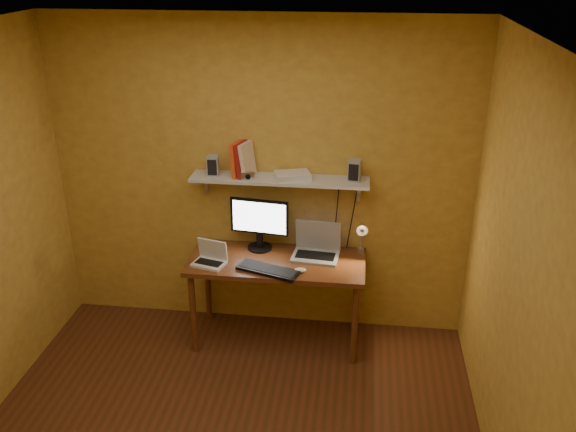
# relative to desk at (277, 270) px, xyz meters

# --- Properties ---
(room) EXTENTS (3.44, 3.24, 2.64)m
(room) POSITION_rel_desk_xyz_m (-0.17, -1.28, 0.64)
(room) COLOR #592A17
(room) RESTS_ON ground
(desk) EXTENTS (1.40, 0.60, 0.75)m
(desk) POSITION_rel_desk_xyz_m (0.00, 0.00, 0.00)
(desk) COLOR brown
(desk) RESTS_ON ground
(wall_shelf) EXTENTS (1.40, 0.25, 0.21)m
(wall_shelf) POSITION_rel_desk_xyz_m (-0.00, 0.19, 0.69)
(wall_shelf) COLOR silver
(wall_shelf) RESTS_ON room
(monitor) EXTENTS (0.48, 0.22, 0.43)m
(monitor) POSITION_rel_desk_xyz_m (-0.17, 0.19, 0.33)
(monitor) COLOR black
(monitor) RESTS_ON desk
(laptop) EXTENTS (0.39, 0.30, 0.28)m
(laptop) POSITION_rel_desk_xyz_m (0.31, 0.13, 0.16)
(laptop) COLOR #92959A
(laptop) RESTS_ON desk
(netbook) EXTENTS (0.28, 0.23, 0.19)m
(netbook) POSITION_rel_desk_xyz_m (-0.51, -0.11, 0.14)
(netbook) COLOR silver
(netbook) RESTS_ON desk
(keyboard) EXTENTS (0.51, 0.30, 0.03)m
(keyboard) POSITION_rel_desk_xyz_m (-0.04, -0.19, 0.10)
(keyboard) COLOR black
(keyboard) RESTS_ON desk
(mouse) EXTENTS (0.10, 0.08, 0.03)m
(mouse) POSITION_rel_desk_xyz_m (0.20, -0.17, 0.10)
(mouse) COLOR silver
(mouse) RESTS_ON desk
(desk_lamp) EXTENTS (0.09, 0.23, 0.38)m
(desk_lamp) POSITION_rel_desk_xyz_m (0.66, 0.13, 0.29)
(desk_lamp) COLOR silver
(desk_lamp) RESTS_ON desk
(speaker_left) EXTENTS (0.10, 0.10, 0.16)m
(speaker_left) POSITION_rel_desk_xyz_m (-0.53, 0.19, 0.79)
(speaker_left) COLOR #92959A
(speaker_left) RESTS_ON wall_shelf
(speaker_right) EXTENTS (0.10, 0.10, 0.17)m
(speaker_right) POSITION_rel_desk_xyz_m (0.58, 0.20, 0.79)
(speaker_right) COLOR #92959A
(speaker_right) RESTS_ON wall_shelf
(books) EXTENTS (0.19, 0.20, 0.27)m
(books) POSITION_rel_desk_xyz_m (-0.29, 0.20, 0.85)
(books) COLOR #DF481A
(books) RESTS_ON wall_shelf
(shelf_camera) EXTENTS (0.11, 0.07, 0.06)m
(shelf_camera) POSITION_rel_desk_xyz_m (-0.24, 0.12, 0.74)
(shelf_camera) COLOR silver
(shelf_camera) RESTS_ON wall_shelf
(router) EXTENTS (0.31, 0.26, 0.04)m
(router) POSITION_rel_desk_xyz_m (0.10, 0.20, 0.73)
(router) COLOR silver
(router) RESTS_ON wall_shelf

